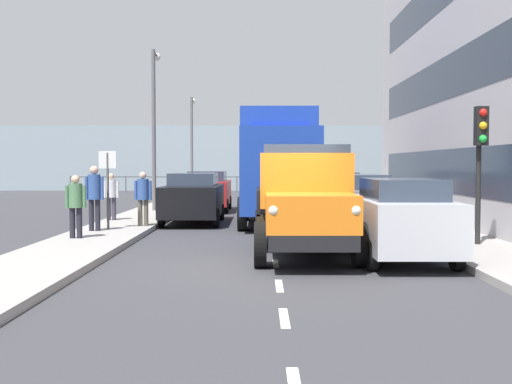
{
  "coord_description": "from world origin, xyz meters",
  "views": [
    {
      "loc": [
        0.31,
        12.65,
        2.02
      ],
      "look_at": [
        0.46,
        -8.84,
        1.09
      ],
      "focal_mm": 44.89,
      "sensor_mm": 36.0,
      "label": 1
    }
  ],
  "objects_px": {
    "lorry_cargo_blue": "(278,163)",
    "car_maroon_kerbside_2": "(336,194)",
    "street_sign": "(108,176)",
    "pedestrian_couple_a": "(111,193)",
    "car_grey_kerbside_1": "(358,202)",
    "car_white_kerbside_3": "(321,188)",
    "pedestrian_near_railing": "(76,201)",
    "pedestrian_strolling": "(143,194)",
    "traffic_light_near": "(480,145)",
    "lamp_post_far": "(192,136)",
    "car_black_oppositeside_0": "(193,197)",
    "pedestrian_in_dark_coat": "(94,192)",
    "car_silver_kerbside_near": "(400,218)",
    "lamp_post_promenade": "(154,115)",
    "car_red_oppositeside_1": "(207,190)",
    "truck_vintage_orange": "(305,203)"
  },
  "relations": [
    {
      "from": "car_silver_kerbside_near",
      "to": "lamp_post_promenade",
      "type": "distance_m",
      "value": 14.91
    },
    {
      "from": "pedestrian_strolling",
      "to": "lamp_post_far",
      "type": "height_order",
      "value": "lamp_post_far"
    },
    {
      "from": "pedestrian_couple_a",
      "to": "lorry_cargo_blue",
      "type": "bearing_deg",
      "value": -171.81
    },
    {
      "from": "car_grey_kerbside_1",
      "to": "traffic_light_near",
      "type": "distance_m",
      "value": 5.0
    },
    {
      "from": "lorry_cargo_blue",
      "to": "car_maroon_kerbside_2",
      "type": "distance_m",
      "value": 3.5
    },
    {
      "from": "car_white_kerbside_3",
      "to": "pedestrian_strolling",
      "type": "xyz_separation_m",
      "value": [
        6.47,
        11.34,
        0.22
      ]
    },
    {
      "from": "truck_vintage_orange",
      "to": "pedestrian_couple_a",
      "type": "bearing_deg",
      "value": -51.9
    },
    {
      "from": "lorry_cargo_blue",
      "to": "lamp_post_far",
      "type": "distance_m",
      "value": 16.92
    },
    {
      "from": "pedestrian_strolling",
      "to": "traffic_light_near",
      "type": "distance_m",
      "value": 9.84
    },
    {
      "from": "car_silver_kerbside_near",
      "to": "lamp_post_promenade",
      "type": "height_order",
      "value": "lamp_post_promenade"
    },
    {
      "from": "car_grey_kerbside_1",
      "to": "car_red_oppositeside_1",
      "type": "bearing_deg",
      "value": -58.57
    },
    {
      "from": "car_maroon_kerbside_2",
      "to": "traffic_light_near",
      "type": "height_order",
      "value": "traffic_light_near"
    },
    {
      "from": "pedestrian_couple_a",
      "to": "car_maroon_kerbside_2",
      "type": "bearing_deg",
      "value": -158.3
    },
    {
      "from": "car_black_oppositeside_0",
      "to": "lamp_post_promenade",
      "type": "height_order",
      "value": "lamp_post_promenade"
    },
    {
      "from": "car_maroon_kerbside_2",
      "to": "pedestrian_near_railing",
      "type": "relative_size",
      "value": 2.75
    },
    {
      "from": "truck_vintage_orange",
      "to": "car_black_oppositeside_0",
      "type": "height_order",
      "value": "truck_vintage_orange"
    },
    {
      "from": "car_grey_kerbside_1",
      "to": "pedestrian_strolling",
      "type": "distance_m",
      "value": 6.48
    },
    {
      "from": "pedestrian_in_dark_coat",
      "to": "traffic_light_near",
      "type": "bearing_deg",
      "value": 162.76
    },
    {
      "from": "car_grey_kerbside_1",
      "to": "pedestrian_couple_a",
      "type": "distance_m",
      "value": 8.24
    },
    {
      "from": "car_maroon_kerbside_2",
      "to": "car_white_kerbside_3",
      "type": "height_order",
      "value": "same"
    },
    {
      "from": "lorry_cargo_blue",
      "to": "pedestrian_strolling",
      "type": "height_order",
      "value": "lorry_cargo_blue"
    },
    {
      "from": "car_white_kerbside_3",
      "to": "street_sign",
      "type": "xyz_separation_m",
      "value": [
        7.29,
        12.38,
        0.79
      ]
    },
    {
      "from": "traffic_light_near",
      "to": "lamp_post_far",
      "type": "bearing_deg",
      "value": -68.65
    },
    {
      "from": "car_silver_kerbside_near",
      "to": "car_grey_kerbside_1",
      "type": "bearing_deg",
      "value": -90.0
    },
    {
      "from": "lorry_cargo_blue",
      "to": "car_red_oppositeside_1",
      "type": "distance_m",
      "value": 6.26
    },
    {
      "from": "street_sign",
      "to": "pedestrian_couple_a",
      "type": "bearing_deg",
      "value": -78.44
    },
    {
      "from": "truck_vintage_orange",
      "to": "pedestrian_couple_a",
      "type": "height_order",
      "value": "truck_vintage_orange"
    },
    {
      "from": "car_white_kerbside_3",
      "to": "pedestrian_near_railing",
      "type": "distance_m",
      "value": 16.45
    },
    {
      "from": "traffic_light_near",
      "to": "lorry_cargo_blue",
      "type": "bearing_deg",
      "value": -58.45
    },
    {
      "from": "pedestrian_couple_a",
      "to": "lamp_post_far",
      "type": "relative_size",
      "value": 0.27
    },
    {
      "from": "pedestrian_strolling",
      "to": "traffic_light_near",
      "type": "height_order",
      "value": "traffic_light_near"
    },
    {
      "from": "traffic_light_near",
      "to": "pedestrian_couple_a",
      "type": "bearing_deg",
      "value": -32.8
    },
    {
      "from": "lorry_cargo_blue",
      "to": "car_grey_kerbside_1",
      "type": "bearing_deg",
      "value": 126.85
    },
    {
      "from": "pedestrian_strolling",
      "to": "street_sign",
      "type": "bearing_deg",
      "value": 52.03
    },
    {
      "from": "lorry_cargo_blue",
      "to": "car_maroon_kerbside_2",
      "type": "relative_size",
      "value": 1.87
    },
    {
      "from": "pedestrian_couple_a",
      "to": "lamp_post_promenade",
      "type": "xyz_separation_m",
      "value": [
        -0.7,
        -4.67,
        2.95
      ]
    },
    {
      "from": "pedestrian_in_dark_coat",
      "to": "lamp_post_far",
      "type": "xyz_separation_m",
      "value": [
        -0.56,
        -20.46,
        2.45
      ]
    },
    {
      "from": "car_red_oppositeside_1",
      "to": "pedestrian_in_dark_coat",
      "type": "distance_m",
      "value": 10.0
    },
    {
      "from": "car_grey_kerbside_1",
      "to": "car_black_oppositeside_0",
      "type": "height_order",
      "value": "same"
    },
    {
      "from": "car_red_oppositeside_1",
      "to": "street_sign",
      "type": "xyz_separation_m",
      "value": [
        2.09,
        9.28,
        0.79
      ]
    },
    {
      "from": "car_maroon_kerbside_2",
      "to": "car_black_oppositeside_0",
      "type": "bearing_deg",
      "value": 28.04
    },
    {
      "from": "pedestrian_strolling",
      "to": "lamp_post_promenade",
      "type": "bearing_deg",
      "value": -83.65
    },
    {
      "from": "car_black_oppositeside_0",
      "to": "traffic_light_near",
      "type": "height_order",
      "value": "traffic_light_near"
    },
    {
      "from": "pedestrian_couple_a",
      "to": "car_grey_kerbside_1",
      "type": "bearing_deg",
      "value": 163.93
    },
    {
      "from": "truck_vintage_orange",
      "to": "car_maroon_kerbside_2",
      "type": "relative_size",
      "value": 1.29
    },
    {
      "from": "lorry_cargo_blue",
      "to": "street_sign",
      "type": "bearing_deg",
      "value": 37.76
    },
    {
      "from": "car_silver_kerbside_near",
      "to": "lamp_post_far",
      "type": "bearing_deg",
      "value": -74.34
    },
    {
      "from": "car_red_oppositeside_1",
      "to": "pedestrian_near_railing",
      "type": "distance_m",
      "value": 11.74
    },
    {
      "from": "car_white_kerbside_3",
      "to": "lorry_cargo_blue",
      "type": "bearing_deg",
      "value": 74.82
    },
    {
      "from": "lamp_post_far",
      "to": "car_black_oppositeside_0",
      "type": "bearing_deg",
      "value": 96.21
    }
  ]
}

